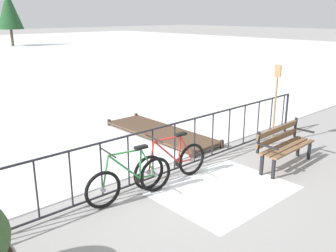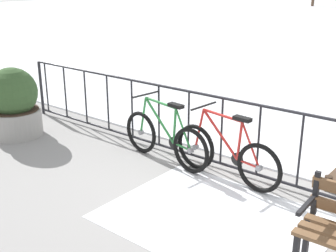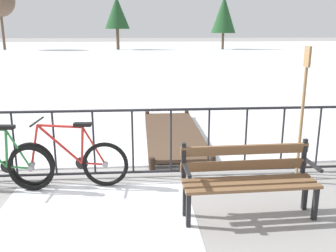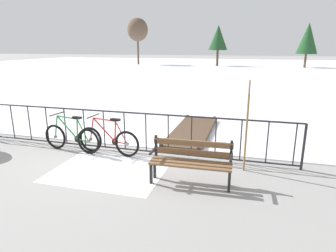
{
  "view_description": "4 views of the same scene",
  "coord_description": "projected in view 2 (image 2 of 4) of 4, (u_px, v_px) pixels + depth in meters",
  "views": [
    {
      "loc": [
        -4.57,
        -5.15,
        3.12
      ],
      "look_at": [
        0.31,
        0.23,
        0.94
      ],
      "focal_mm": 39.95,
      "sensor_mm": 36.0,
      "label": 1
    },
    {
      "loc": [
        2.76,
        -4.93,
        2.64
      ],
      "look_at": [
        -0.78,
        -0.59,
        0.7
      ],
      "focal_mm": 46.63,
      "sensor_mm": 36.0,
      "label": 2
    },
    {
      "loc": [
        0.99,
        -5.35,
        2.22
      ],
      "look_at": [
        1.41,
        0.21,
        0.75
      ],
      "focal_mm": 39.79,
      "sensor_mm": 36.0,
      "label": 3
    },
    {
      "loc": [
        3.27,
        -6.58,
        2.65
      ],
      "look_at": [
        1.45,
        -0.06,
        0.79
      ],
      "focal_mm": 31.3,
      "sensor_mm": 36.0,
      "label": 4
    }
  ],
  "objects": [
    {
      "name": "railing_fence",
      "position": [
        239.0,
        136.0,
        5.94
      ],
      "size": [
        9.06,
        0.06,
        1.07
      ],
      "color": "#232328",
      "rests_on": "ground"
    },
    {
      "name": "snow_patch",
      "position": [
        215.0,
        218.0,
        4.99
      ],
      "size": [
        2.43,
        1.89,
        0.01
      ],
      "primitive_type": "cube",
      "color": "white",
      "rests_on": "ground"
    },
    {
      "name": "bicycle_near_railing",
      "position": [
        226.0,
        154.0,
        5.84
      ],
      "size": [
        1.71,
        0.52,
        0.97
      ],
      "color": "black",
      "rests_on": "ground"
    },
    {
      "name": "bicycle_second",
      "position": [
        165.0,
        138.0,
        6.4
      ],
      "size": [
        1.71,
        0.52,
        0.97
      ],
      "color": "black",
      "rests_on": "ground"
    },
    {
      "name": "ground_plane",
      "position": [
        237.0,
        174.0,
        6.12
      ],
      "size": [
        160.0,
        160.0,
        0.0
      ],
      "primitive_type": "plane",
      "color": "gray"
    },
    {
      "name": "planter_with_shrub",
      "position": [
        14.0,
        104.0,
        7.42
      ],
      "size": [
        0.88,
        0.88,
        1.19
      ],
      "color": "#9E9B96",
      "rests_on": "ground"
    }
  ]
}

